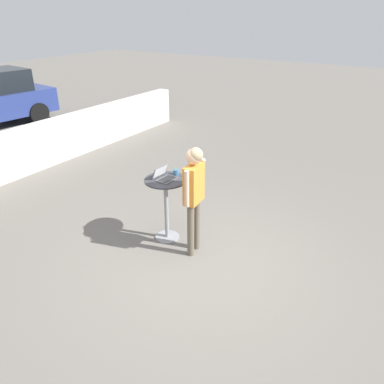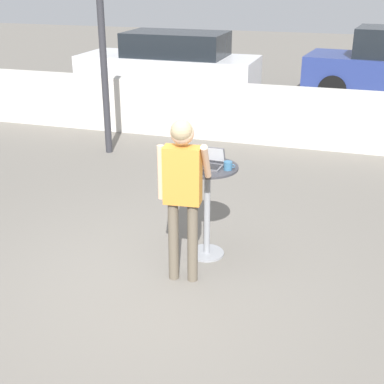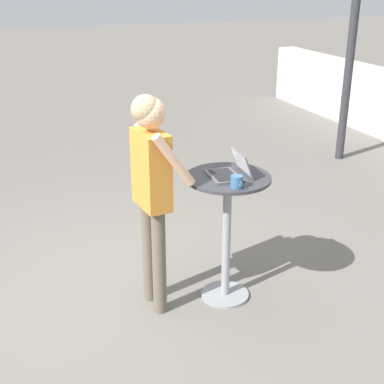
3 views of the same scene
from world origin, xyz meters
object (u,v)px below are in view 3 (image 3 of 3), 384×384
(coffee_mug, at_px, (237,182))
(standing_person, at_px, (151,177))
(cafe_table, at_px, (227,218))
(laptop, at_px, (230,171))

(coffee_mug, distance_m, standing_person, 0.65)
(coffee_mug, xyz_separation_m, standing_person, (-0.34, -0.56, -0.01))
(cafe_table, bearing_deg, coffee_mug, -9.72)
(laptop, xyz_separation_m, standing_person, (-0.10, -0.61, -0.00))
(laptop, relative_size, standing_person, 0.19)
(coffee_mug, bearing_deg, laptop, 167.62)
(laptop, distance_m, coffee_mug, 0.24)
(cafe_table, relative_size, laptop, 3.22)
(cafe_table, height_order, coffee_mug, coffee_mug)
(laptop, distance_m, standing_person, 0.62)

